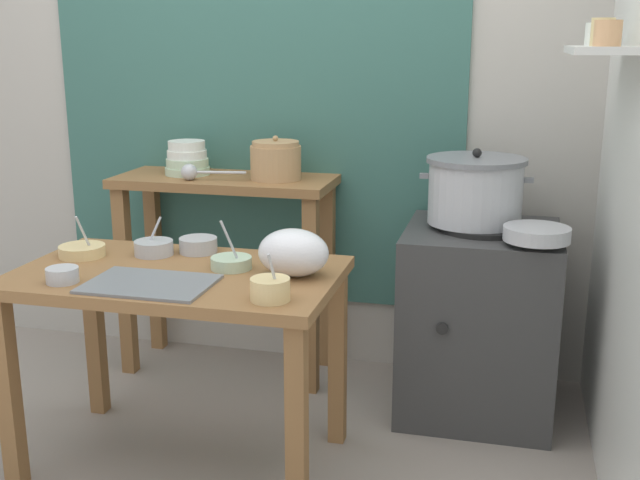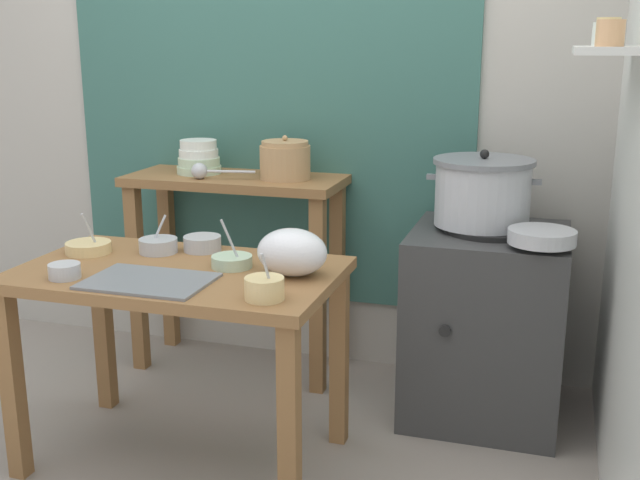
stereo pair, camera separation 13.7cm
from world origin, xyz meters
name	(u,v)px [view 2 (the right image)]	position (x,y,z in m)	size (l,w,h in m)	color
ground_plane	(208,462)	(0.00, 0.00, 0.00)	(9.00, 9.00, 0.00)	gray
wall_back	(319,81)	(0.08, 1.10, 1.30)	(4.40, 0.12, 2.60)	#B2ADA3
prep_table	(179,299)	(-0.09, 0.01, 0.61)	(1.10, 0.66, 0.72)	olive
back_shelf_table	(236,225)	(-0.22, 0.83, 0.68)	(0.96, 0.40, 0.90)	olive
stove_block	(485,323)	(0.90, 0.70, 0.38)	(0.60, 0.61, 0.78)	#383838
steamer_pot	(483,192)	(0.86, 0.72, 0.91)	(0.44, 0.39, 0.30)	#B7BABF
clay_pot	(285,160)	(0.01, 0.83, 0.98)	(0.22, 0.22, 0.19)	tan
bowl_stack_enamel	(199,158)	(-0.41, 0.85, 0.97)	(0.20, 0.20, 0.15)	#B7D1AD
ladle	(202,171)	(-0.33, 0.72, 0.94)	(0.28, 0.08, 0.07)	#B7BABF
serving_tray	(149,281)	(-0.11, -0.16, 0.72)	(0.40, 0.28, 0.01)	slate
plastic_bag	(292,252)	(0.31, 0.06, 0.80)	(0.24, 0.18, 0.16)	white
wide_pan	(542,237)	(1.10, 0.49, 0.81)	(0.24, 0.24, 0.05)	#B7BABF
prep_bowl_0	(88,247)	(-0.50, 0.10, 0.74)	(0.17, 0.17, 0.16)	#E5C684
prep_bowl_1	(202,243)	(-0.11, 0.25, 0.75)	(0.14, 0.14, 0.06)	#B7BABF
prep_bowl_2	(64,270)	(-0.40, -0.20, 0.75)	(0.10, 0.10, 0.05)	#B7BABF
prep_bowl_3	(158,245)	(-0.26, 0.18, 0.75)	(0.14, 0.14, 0.14)	#B7BABF
prep_bowl_4	(232,261)	(0.08, 0.08, 0.74)	(0.14, 0.14, 0.18)	#B7D1AD
prep_bowl_5	(264,287)	(0.31, -0.20, 0.76)	(0.12, 0.12, 0.15)	#E5C684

